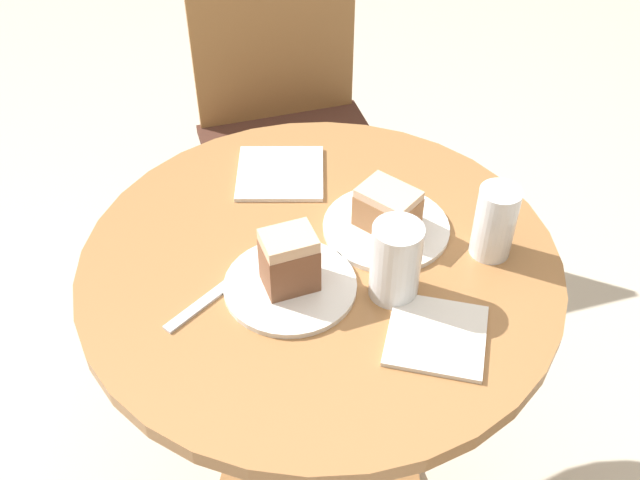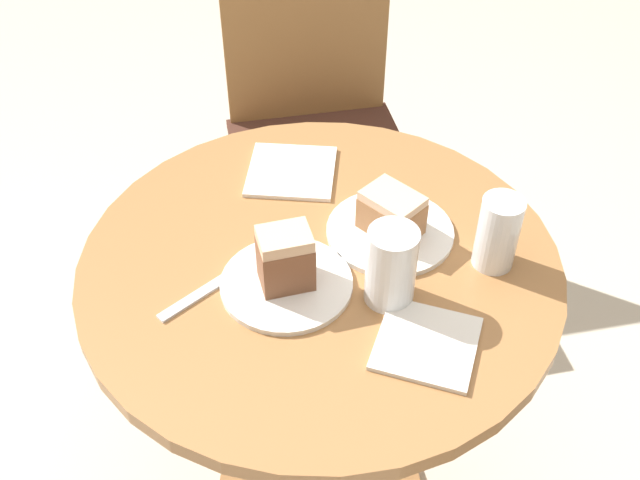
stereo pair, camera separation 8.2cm
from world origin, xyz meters
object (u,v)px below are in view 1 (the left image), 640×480
Objects in this scene: plate_near at (290,286)px; glass_lemonade at (395,265)px; cake_slice_near at (289,260)px; glass_water at (494,225)px; chair at (289,133)px; cake_slice_far at (388,208)px; plate_far at (386,227)px.

glass_lemonade is at bearing -12.18° from plate_near.
glass_lemonade is (0.16, -0.03, 0.05)m from plate_near.
cake_slice_near reaches higher than plate_near.
glass_water reaches higher than cake_slice_near.
cake_slice_far is (0.08, -0.77, 0.36)m from chair.
glass_lemonade is (0.16, -0.03, -0.00)m from cake_slice_near.
chair is 0.95m from plate_near.
plate_near is 2.08× the size of cake_slice_near.
cake_slice_far is 0.18m from glass_water.
cake_slice_near is 0.16m from glass_lemonade.
chair is 1.00m from glass_lemonade.
plate_far is at bearing -91.67° from chair.
chair is at bearing 93.57° from glass_lemonade.
glass_water is at bearing 5.34° from plate_near.
chair is 0.84m from plate_far.
cake_slice_far is 0.89× the size of glass_lemonade.
glass_lemonade is at bearing -12.18° from cake_slice_near.
cake_slice_near is at bearing -148.29° from cake_slice_far.
glass_lemonade reaches higher than plate_far.
plate_far is 0.16m from glass_lemonade.
glass_lemonade is at bearing -159.89° from glass_water.
plate_far is at bearing 153.12° from glass_water.
glass_water reaches higher than cake_slice_far.
plate_near is 1.57× the size of glass_lemonade.
plate_near is at bearing -174.66° from glass_water.
glass_water is (0.16, -0.08, 0.01)m from cake_slice_far.
cake_slice_near is 0.34m from glass_water.
chair reaches higher than cake_slice_far.
glass_water is at bearing -26.88° from plate_far.
cake_slice_near reaches higher than plate_far.
plate_far is at bearing 31.71° from plate_near.
plate_far is 0.22m from cake_slice_near.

